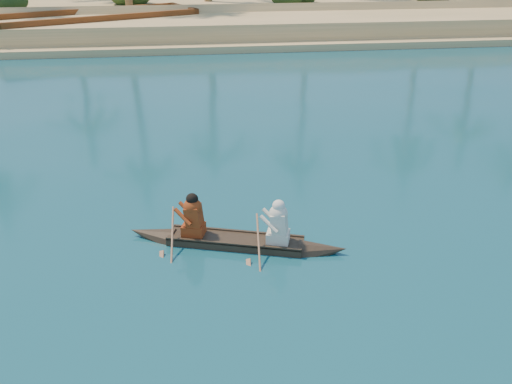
{
  "coord_description": "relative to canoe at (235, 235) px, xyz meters",
  "views": [
    {
      "loc": [
        -0.78,
        -7.85,
        5.88
      ],
      "look_at": [
        0.7,
        3.24,
        0.72
      ],
      "focal_mm": 40.0,
      "sensor_mm": 36.0,
      "label": 1
    }
  ],
  "objects": [
    {
      "name": "canoe",
      "position": [
        0.0,
        0.0,
        0.0
      ],
      "size": [
        4.49,
        1.95,
        1.25
      ],
      "rotation": [
        0.0,
        0.0,
        -0.31
      ],
      "color": "#32281B",
      "rests_on": "ground"
    },
    {
      "name": "shrub_cluster",
      "position": [
        -0.15,
        29.22,
        0.96
      ],
      "size": [
        100.0,
        6.0,
        2.4
      ],
      "primitive_type": null,
      "color": "black",
      "rests_on": "ground"
    },
    {
      "name": "barge_mid",
      "position": [
        -5.58,
        24.72,
        0.42
      ],
      "size": [
        11.93,
        8.04,
        1.89
      ],
      "rotation": [
        0.0,
        0.0,
        0.41
      ],
      "color": "brown",
      "rests_on": "ground"
    },
    {
      "name": "ground",
      "position": [
        -0.15,
        -2.28,
        -0.24
      ],
      "size": [
        160.0,
        160.0,
        0.0
      ],
      "primitive_type": "plane",
      "color": "#0C3E52",
      "rests_on": "ground"
    }
  ]
}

